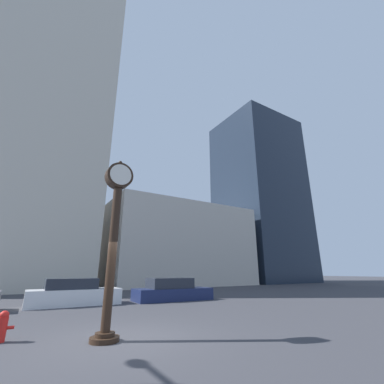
% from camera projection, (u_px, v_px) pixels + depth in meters
% --- Properties ---
extents(ground_plane, '(200.00, 200.00, 0.00)m').
position_uv_depth(ground_plane, '(121.00, 339.00, 6.78)').
color(ground_plane, '#38383D').
extents(building_tall_tower, '(13.31, 12.00, 37.54)m').
position_uv_depth(building_tall_tower, '(44.00, 120.00, 30.10)').
color(building_tall_tower, beige).
rests_on(building_tall_tower, ground_plane).
extents(building_storefront_row, '(18.61, 12.00, 10.04)m').
position_uv_depth(building_storefront_row, '(175.00, 246.00, 34.98)').
color(building_storefront_row, beige).
rests_on(building_storefront_row, ground_plane).
extents(building_glass_modern, '(12.97, 12.00, 28.94)m').
position_uv_depth(building_glass_modern, '(259.00, 198.00, 46.34)').
color(building_glass_modern, '#1E2838').
rests_on(building_glass_modern, ground_plane).
extents(street_clock, '(0.78, 0.74, 5.00)m').
position_uv_depth(street_clock, '(114.00, 232.00, 7.33)').
color(street_clock, black).
rests_on(street_clock, ground_plane).
extents(car_white, '(4.58, 1.72, 1.35)m').
position_uv_depth(car_white, '(74.00, 294.00, 13.63)').
color(car_white, silver).
rests_on(car_white, ground_plane).
extents(car_navy, '(4.86, 2.10, 1.32)m').
position_uv_depth(car_navy, '(172.00, 291.00, 15.98)').
color(car_navy, '#19234C').
rests_on(car_navy, ground_plane).
extents(fire_hydrant_near, '(0.54, 0.23, 0.74)m').
position_uv_depth(fire_hydrant_near, '(2.00, 326.00, 6.55)').
color(fire_hydrant_near, red).
rests_on(fire_hydrant_near, ground_plane).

